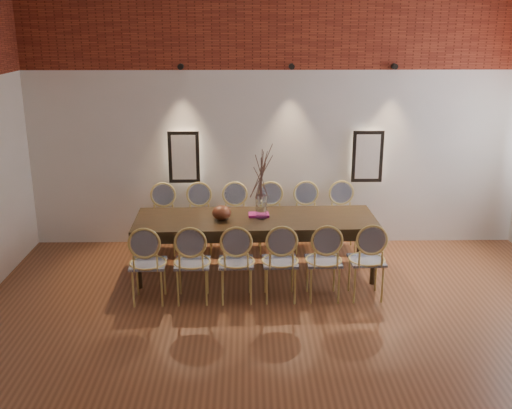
{
  "coord_description": "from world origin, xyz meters",
  "views": [
    {
      "loc": [
        -0.41,
        -4.85,
        3.14
      ],
      "look_at": [
        -0.31,
        1.95,
        1.05
      ],
      "focal_mm": 42.0,
      "sensor_mm": 36.0,
      "label": 1
    }
  ],
  "objects_px": {
    "chair_near_a": "(148,263)",
    "chair_near_d": "(280,261)",
    "chair_far_f": "(343,218)",
    "chair_near_b": "(192,263)",
    "chair_far_d": "(271,219)",
    "chair_near_f": "(367,260)",
    "bowl": "(222,213)",
    "chair_far_a": "(163,221)",
    "chair_far_e": "(307,219)",
    "book": "(259,215)",
    "chair_near_c": "(236,262)",
    "vase": "(261,206)",
    "chair_far_b": "(199,220)",
    "dining_table": "(256,245)",
    "chair_far_c": "(235,220)",
    "chair_near_e": "(323,261)"
  },
  "relations": [
    {
      "from": "chair_far_c",
      "to": "chair_far_e",
      "type": "relative_size",
      "value": 1.0
    },
    {
      "from": "chair_far_c",
      "to": "vase",
      "type": "height_order",
      "value": "vase"
    },
    {
      "from": "chair_near_d",
      "to": "chair_near_e",
      "type": "bearing_deg",
      "value": 0.0
    },
    {
      "from": "chair_near_d",
      "to": "chair_far_a",
      "type": "relative_size",
      "value": 1.0
    },
    {
      "from": "chair_far_e",
      "to": "book",
      "type": "height_order",
      "value": "chair_far_e"
    },
    {
      "from": "chair_near_a",
      "to": "chair_near_b",
      "type": "distance_m",
      "value": 0.51
    },
    {
      "from": "chair_near_c",
      "to": "book",
      "type": "height_order",
      "value": "chair_near_c"
    },
    {
      "from": "chair_far_f",
      "to": "bowl",
      "type": "height_order",
      "value": "chair_far_f"
    },
    {
      "from": "chair_near_b",
      "to": "chair_near_d",
      "type": "relative_size",
      "value": 1.0
    },
    {
      "from": "chair_far_b",
      "to": "chair_far_e",
      "type": "distance_m",
      "value": 1.52
    },
    {
      "from": "chair_far_b",
      "to": "chair_far_c",
      "type": "bearing_deg",
      "value": -180.0
    },
    {
      "from": "chair_far_d",
      "to": "bowl",
      "type": "relative_size",
      "value": 3.92
    },
    {
      "from": "chair_near_f",
      "to": "chair_far_a",
      "type": "bearing_deg",
      "value": 148.77
    },
    {
      "from": "chair_near_c",
      "to": "chair_far_d",
      "type": "height_order",
      "value": "same"
    },
    {
      "from": "dining_table",
      "to": "book",
      "type": "relative_size",
      "value": 11.71
    },
    {
      "from": "chair_near_d",
      "to": "chair_near_e",
      "type": "relative_size",
      "value": 1.0
    },
    {
      "from": "chair_near_a",
      "to": "chair_far_a",
      "type": "bearing_deg",
      "value": 90.0
    },
    {
      "from": "dining_table",
      "to": "chair_far_e",
      "type": "distance_m",
      "value": 1.09
    },
    {
      "from": "chair_far_a",
      "to": "chair_near_b",
      "type": "bearing_deg",
      "value": 108.25
    },
    {
      "from": "chair_near_e",
      "to": "chair_far_a",
      "type": "xyz_separation_m",
      "value": [
        -2.07,
        1.49,
        0.0
      ]
    },
    {
      "from": "dining_table",
      "to": "chair_near_d",
      "type": "bearing_deg",
      "value": -71.75
    },
    {
      "from": "dining_table",
      "to": "chair_near_b",
      "type": "height_order",
      "value": "chair_near_b"
    },
    {
      "from": "chair_far_f",
      "to": "chair_far_b",
      "type": "bearing_deg",
      "value": 0.0
    },
    {
      "from": "chair_near_a",
      "to": "vase",
      "type": "relative_size",
      "value": 3.13
    },
    {
      "from": "chair_far_d",
      "to": "vase",
      "type": "relative_size",
      "value": 3.13
    },
    {
      "from": "chair_far_d",
      "to": "chair_near_f",
      "type": "bearing_deg",
      "value": 123.41
    },
    {
      "from": "chair_near_f",
      "to": "chair_far_e",
      "type": "bearing_deg",
      "value": 108.25
    },
    {
      "from": "dining_table",
      "to": "bowl",
      "type": "distance_m",
      "value": 0.63
    },
    {
      "from": "bowl",
      "to": "chair_near_e",
      "type": "bearing_deg",
      "value": -29.76
    },
    {
      "from": "chair_near_b",
      "to": "bowl",
      "type": "relative_size",
      "value": 3.92
    },
    {
      "from": "chair_near_e",
      "to": "chair_far_a",
      "type": "distance_m",
      "value": 2.55
    },
    {
      "from": "chair_near_b",
      "to": "chair_far_f",
      "type": "distance_m",
      "value": 2.55
    },
    {
      "from": "chair_near_d",
      "to": "chair_far_c",
      "type": "xyz_separation_m",
      "value": [
        -0.55,
        1.53,
        0.0
      ]
    },
    {
      "from": "chair_near_a",
      "to": "chair_near_d",
      "type": "relative_size",
      "value": 1.0
    },
    {
      "from": "book",
      "to": "chair_far_a",
      "type": "bearing_deg",
      "value": 153.7
    },
    {
      "from": "chair_far_a",
      "to": "chair_far_b",
      "type": "distance_m",
      "value": 0.51
    },
    {
      "from": "chair_far_e",
      "to": "book",
      "type": "distance_m",
      "value": 1.04
    },
    {
      "from": "chair_near_a",
      "to": "book",
      "type": "bearing_deg",
      "value": 32.83
    },
    {
      "from": "chair_far_b",
      "to": "chair_far_d",
      "type": "xyz_separation_m",
      "value": [
        1.01,
        0.03,
        0.0
      ]
    },
    {
      "from": "chair_near_d",
      "to": "chair_far_f",
      "type": "relative_size",
      "value": 1.0
    },
    {
      "from": "chair_near_e",
      "to": "chair_far_f",
      "type": "bearing_deg",
      "value": 71.75
    },
    {
      "from": "chair_near_e",
      "to": "chair_far_e",
      "type": "height_order",
      "value": "same"
    },
    {
      "from": "chair_near_a",
      "to": "chair_far_f",
      "type": "relative_size",
      "value": 1.0
    },
    {
      "from": "chair_near_b",
      "to": "chair_near_f",
      "type": "bearing_deg",
      "value": 0.0
    },
    {
      "from": "chair_near_f",
      "to": "chair_far_f",
      "type": "xyz_separation_m",
      "value": [
        -0.04,
        1.54,
        0.0
      ]
    },
    {
      "from": "chair_far_c",
      "to": "chair_far_e",
      "type": "height_order",
      "value": "same"
    },
    {
      "from": "dining_table",
      "to": "book",
      "type": "xyz_separation_m",
      "value": [
        0.04,
        0.08,
        0.39
      ]
    },
    {
      "from": "dining_table",
      "to": "chair_far_f",
      "type": "distance_m",
      "value": 1.49
    },
    {
      "from": "chair_far_e",
      "to": "book",
      "type": "bearing_deg",
      "value": 43.98
    },
    {
      "from": "chair_near_a",
      "to": "chair_near_d",
      "type": "bearing_deg",
      "value": -0.0
    }
  ]
}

